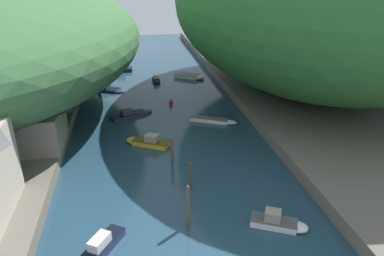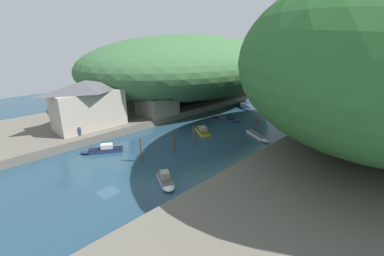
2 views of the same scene
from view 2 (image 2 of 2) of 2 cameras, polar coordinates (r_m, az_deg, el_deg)
The scene contains 21 objects.
water_surface at distance 54.71m, azimuth 10.42°, elevation 0.74°, with size 130.00×130.00×0.00m, color #234256.
left_bank at distance 69.19m, azimuth -5.08°, elevation 5.48°, with size 22.00×120.00×1.38m.
right_bank at distance 46.59m, azimuth 33.88°, elevation -4.78°, with size 22.00×120.00×1.38m.
hillside_left at distance 73.45m, azimuth -1.25°, elevation 13.58°, with size 43.30×60.63×16.89m.
waterfront_building at distance 50.83m, azimuth -22.08°, elevation 5.08°, with size 6.72×12.98×8.69m.
boathouse_shed at distance 56.70m, azimuth -7.82°, elevation 5.71°, with size 7.81×7.36×5.03m.
boat_far_upstream at distance 43.11m, azimuth -19.39°, elevation -4.62°, with size 4.52×6.12×1.36m.
boat_white_cruiser at distance 78.01m, azimuth 17.08°, elevation 6.15°, with size 6.06×2.01×1.75m.
boat_navy_launch at distance 66.56m, azimuth 24.37°, elevation 2.96°, with size 5.81×5.00×0.72m.
boat_far_right_bank at distance 57.15m, azimuth 7.55°, elevation 2.02°, with size 6.23×3.98×1.00m.
boat_moored_right at distance 48.18m, azimuth 14.57°, elevation -1.82°, with size 6.19×3.78×0.52m.
boat_red_skiff at distance 49.32m, azimuth 2.17°, elevation -0.51°, with size 5.49×4.07×1.33m.
boat_yellow_tender at distance 67.57m, azimuth 18.77°, elevation 3.93°, with size 1.31×3.25×1.27m.
boat_mid_channel at distance 32.59m, azimuth -5.82°, elevation -11.56°, with size 4.73×3.30×1.41m.
boat_open_rowboat at distance 68.60m, azimuth 11.24°, elevation 4.73°, with size 6.26×4.66×1.02m.
mooring_post_nearest at distance 37.85m, azimuth -11.21°, elevation -4.77°, with size 0.30×0.30×3.77m.
mooring_post_second at distance 40.17m, azimuth -4.00°, elevation -3.70°, with size 0.30×0.30×2.84m.
mooring_post_middle at distance 44.26m, azimuth 0.36°, elevation -1.39°, with size 0.31×0.31×2.91m.
channel_buoy_near at distance 56.91m, azimuth 14.41°, elevation 1.57°, with size 0.64×0.64×0.96m.
person_on_quay at distance 54.59m, azimuth -8.22°, elevation 3.42°, with size 0.31×0.42×1.69m.
person_by_boathouse at distance 47.55m, azimuth -23.67°, elevation -0.44°, with size 0.34×0.43×1.69m.
Camera 2 is at (29.00, -13.14, 17.05)m, focal length 24.00 mm.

